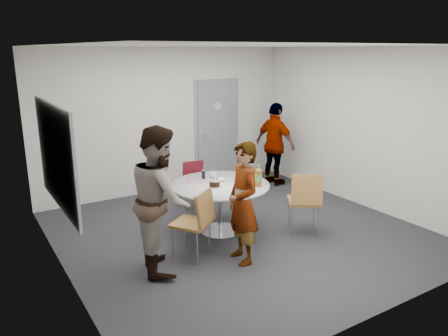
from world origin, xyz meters
TOP-DOWN VIEW (x-y plane):
  - floor at (0.00, 0.00)m, footprint 5.00×5.00m
  - ceiling at (0.00, 0.00)m, footprint 5.00×5.00m
  - wall_back at (0.00, 2.50)m, footprint 5.00×0.00m
  - wall_left at (-2.50, 0.00)m, footprint 0.00×5.00m
  - wall_right at (2.50, 0.00)m, footprint 0.00×5.00m
  - wall_front at (0.00, -2.50)m, footprint 5.00×0.00m
  - door at (1.10, 2.48)m, footprint 1.02×0.17m
  - whiteboard at (-2.46, 0.20)m, footprint 0.04×1.90m
  - table at (-0.21, 0.17)m, footprint 1.44×1.44m
  - chair_near_left at (-0.93, -0.39)m, footprint 0.62×0.64m
  - chair_near_right at (0.75, -0.57)m, footprint 0.65×0.66m
  - chair_far at (-0.05, 1.31)m, footprint 0.43×0.46m
  - person_main at (-0.47, -0.76)m, footprint 0.44×0.61m
  - person_left at (-1.42, -0.37)m, footprint 0.89×1.03m
  - person_right at (1.95, 1.65)m, footprint 0.56×1.02m

SIDE VIEW (x-z plane):
  - floor at x=0.00m, z-range 0.00..0.00m
  - chair_far at x=-0.05m, z-range 0.09..0.90m
  - chair_near_left at x=-0.93m, z-range 0.10..1.03m
  - chair_near_right at x=0.75m, z-range 0.11..1.07m
  - table at x=-0.21m, z-range 0.12..1.18m
  - person_main at x=-0.47m, z-range 0.00..1.57m
  - person_right at x=1.95m, z-range 0.00..1.65m
  - person_left at x=-1.42m, z-range 0.00..1.80m
  - door at x=1.10m, z-range -0.03..2.09m
  - wall_back at x=0.00m, z-range -1.15..3.85m
  - wall_left at x=-2.50m, z-range -1.15..3.85m
  - wall_right at x=2.50m, z-range -1.15..3.85m
  - wall_front at x=0.00m, z-range -1.15..3.85m
  - whiteboard at x=-2.46m, z-range 0.82..2.08m
  - ceiling at x=0.00m, z-range 2.70..2.70m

